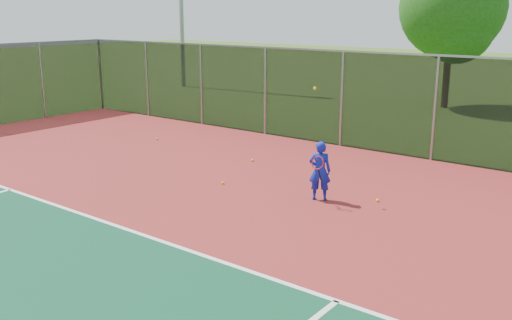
# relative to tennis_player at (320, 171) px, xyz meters

# --- Properties ---
(court_apron) EXTENTS (30.00, 20.00, 0.02)m
(court_apron) POSITION_rel_tennis_player_xyz_m (0.70, -4.92, -0.70)
(court_apron) COLOR maroon
(court_apron) RESTS_ON ground
(fence_back) EXTENTS (30.00, 0.06, 3.03)m
(fence_back) POSITION_rel_tennis_player_xyz_m (0.70, 5.08, 0.85)
(fence_back) COLOR black
(fence_back) RESTS_ON court_apron
(tennis_player) EXTENTS (0.60, 0.68, 2.56)m
(tennis_player) POSITION_rel_tennis_player_xyz_m (0.00, 0.00, 0.00)
(tennis_player) COLOR #1120A3
(tennis_player) RESTS_ON court_apron
(practice_ball_2) EXTENTS (0.07, 0.07, 0.07)m
(practice_ball_2) POSITION_rel_tennis_player_xyz_m (-2.54, -0.42, -0.66)
(practice_ball_2) COLOR #D8E71A
(practice_ball_2) RESTS_ON court_apron
(practice_ball_3) EXTENTS (0.07, 0.07, 0.07)m
(practice_ball_3) POSITION_rel_tennis_player_xyz_m (1.14, 0.67, -0.66)
(practice_ball_3) COLOR #D8E71A
(practice_ball_3) RESTS_ON court_apron
(practice_ball_4) EXTENTS (0.07, 0.07, 0.07)m
(practice_ball_4) POSITION_rel_tennis_player_xyz_m (-7.61, 2.10, -0.66)
(practice_ball_4) COLOR #D8E71A
(practice_ball_4) RESTS_ON court_apron
(practice_ball_6) EXTENTS (0.07, 0.07, 0.07)m
(practice_ball_6) POSITION_rel_tennis_player_xyz_m (-3.32, 1.79, -0.66)
(practice_ball_6) COLOR #D8E71A
(practice_ball_6) RESTS_ON court_apron
(tree_back_left) EXTENTS (4.54, 4.54, 6.67)m
(tree_back_left) POSITION_rel_tennis_player_xyz_m (-2.27, 14.65, 3.47)
(tree_back_left) COLOR #392514
(tree_back_left) RESTS_ON ground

